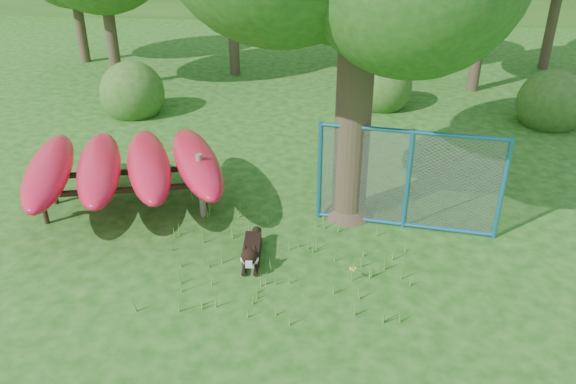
# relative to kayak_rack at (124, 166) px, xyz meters

# --- Properties ---
(ground) EXTENTS (80.00, 80.00, 0.00)m
(ground) POSITION_rel_kayak_rack_xyz_m (3.06, -2.07, -0.91)
(ground) COLOR #174A0E
(ground) RESTS_ON ground
(wooden_post) EXTENTS (0.35, 0.12, 1.28)m
(wooden_post) POSITION_rel_kayak_rack_xyz_m (1.52, -0.12, -0.23)
(wooden_post) COLOR #685F4E
(wooden_post) RESTS_ON ground
(kayak_rack) EXTENTS (4.67, 4.18, 1.19)m
(kayak_rack) POSITION_rel_kayak_rack_xyz_m (0.00, 0.00, 0.00)
(kayak_rack) COLOR black
(kayak_rack) RESTS_ON ground
(husky_dog) EXTENTS (0.38, 1.22, 0.54)m
(husky_dog) POSITION_rel_kayak_rack_xyz_m (2.73, -1.55, -0.72)
(husky_dog) COLOR black
(husky_dog) RESTS_ON ground
(fence_section) EXTENTS (3.29, 0.48, 3.22)m
(fence_section) POSITION_rel_kayak_rack_xyz_m (5.33, -0.09, 0.06)
(fence_section) COLOR teal
(fence_section) RESTS_ON ground
(wildflower_clump) EXTENTS (0.12, 0.11, 0.26)m
(wildflower_clump) POSITION_rel_kayak_rack_xyz_m (4.42, -1.91, -0.70)
(wildflower_clump) COLOR #558C2D
(wildflower_clump) RESTS_ON ground
(shrub_left) EXTENTS (1.80, 1.80, 1.80)m
(shrub_left) POSITION_rel_kayak_rack_xyz_m (-1.94, 5.43, -0.91)
(shrub_left) COLOR #2A581C
(shrub_left) RESTS_ON ground
(shrub_right) EXTENTS (1.80, 1.80, 1.80)m
(shrub_right) POSITION_rel_kayak_rack_xyz_m (9.56, 5.93, -0.91)
(shrub_right) COLOR #2A581C
(shrub_right) RESTS_ON ground
(shrub_mid) EXTENTS (1.80, 1.80, 1.80)m
(shrub_mid) POSITION_rel_kayak_rack_xyz_m (5.06, 6.93, -0.91)
(shrub_mid) COLOR #2A581C
(shrub_mid) RESTS_ON ground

